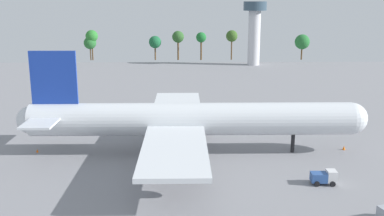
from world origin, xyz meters
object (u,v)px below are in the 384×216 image
object	(u,v)px
fuel_truck	(324,177)
control_tower	(254,26)
cargo_airplane	(190,120)
maintenance_van	(330,120)
safety_cone_nose	(344,148)
pushback_tractor	(251,114)
safety_cone_tail	(37,151)

from	to	relation	value
fuel_truck	control_tower	size ratio (longest dim) A/B	0.14
cargo_airplane	maintenance_van	xyz separation A→B (m)	(31.70, 18.27, -5.13)
cargo_airplane	control_tower	world-z (taller)	control_tower
cargo_airplane	safety_cone_nose	world-z (taller)	cargo_airplane
cargo_airplane	control_tower	xyz separation A→B (m)	(29.60, 117.16, 10.52)
control_tower	maintenance_van	bearing A→B (deg)	-88.78
control_tower	cargo_airplane	bearing A→B (deg)	-104.18
fuel_truck	safety_cone_nose	distance (m)	18.21
maintenance_van	pushback_tractor	distance (m)	17.91
cargo_airplane	fuel_truck	size ratio (longest dim) A/B	16.52
safety_cone_tail	control_tower	bearing A→B (deg)	63.62
safety_cone_nose	control_tower	xyz separation A→B (m)	(0.69, 116.10, 16.41)
cargo_airplane	pushback_tractor	size ratio (longest dim) A/B	15.66
control_tower	pushback_tractor	bearing A→B (deg)	-99.05
fuel_truck	safety_cone_tail	size ratio (longest dim) A/B	6.13
fuel_truck	maintenance_van	size ratio (longest dim) A/B	0.95
control_tower	fuel_truck	bearing A→B (deg)	-94.08
maintenance_van	cargo_airplane	bearing A→B (deg)	-150.04
fuel_truck	control_tower	distance (m)	133.33
maintenance_van	safety_cone_tail	bearing A→B (deg)	-163.59
fuel_truck	safety_cone_tail	world-z (taller)	fuel_truck
cargo_airplane	fuel_truck	xyz separation A→B (m)	(20.19, -14.90, -5.15)
fuel_truck	safety_cone_tail	distance (m)	50.83
cargo_airplane	safety_cone_tail	bearing A→B (deg)	178.71
safety_cone_tail	control_tower	distance (m)	131.12
safety_cone_nose	safety_cone_tail	world-z (taller)	safety_cone_nose
safety_cone_tail	control_tower	xyz separation A→B (m)	(57.80, 116.53, 16.49)
cargo_airplane	safety_cone_nose	distance (m)	29.52
fuel_truck	pushback_tractor	xyz separation A→B (m)	(-5.40, 39.07, 0.03)
pushback_tractor	maintenance_van	bearing A→B (deg)	-19.21
cargo_airplane	pushback_tractor	xyz separation A→B (m)	(14.79, 24.17, -5.13)
cargo_airplane	safety_cone_tail	distance (m)	28.83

